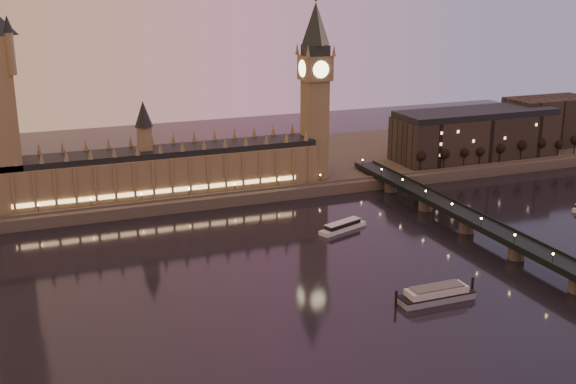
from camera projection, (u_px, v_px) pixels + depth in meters
name	position (u px, v px, depth m)	size (l,w,h in m)	color
ground	(311.00, 273.00, 307.76)	(700.00, 700.00, 0.00)	black
far_embankment	(253.00, 168.00, 464.56)	(560.00, 130.00, 6.00)	#423D35
palace_of_westminster	(157.00, 166.00, 395.40)	(180.00, 26.62, 52.00)	brown
big_ben	(315.00, 80.00, 416.27)	(17.68, 17.68, 104.00)	brown
westminster_bridge	(490.00, 234.00, 338.27)	(13.20, 260.00, 15.30)	black
city_block	(500.00, 130.00, 486.45)	(155.00, 45.00, 34.00)	black
bare_tree_0	(421.00, 157.00, 442.71)	(5.91, 5.91, 12.03)	black
bare_tree_1	(442.00, 155.00, 448.02)	(5.91, 5.91, 12.03)	black
bare_tree_2	(462.00, 153.00, 453.32)	(5.91, 5.91, 12.03)	black
bare_tree_3	(482.00, 151.00, 458.63)	(5.91, 5.91, 12.03)	black
bare_tree_4	(502.00, 149.00, 463.93)	(5.91, 5.91, 12.03)	black
bare_tree_5	(521.00, 147.00, 469.24)	(5.91, 5.91, 12.03)	black
bare_tree_6	(540.00, 145.00, 474.54)	(5.91, 5.91, 12.03)	black
bare_tree_7	(558.00, 143.00, 479.85)	(5.91, 5.91, 12.03)	black
bare_tree_8	(576.00, 141.00, 485.15)	(5.91, 5.91, 12.03)	black
cruise_boat_a	(343.00, 226.00, 359.16)	(28.37, 15.58, 4.48)	silver
moored_barge	(436.00, 294.00, 280.45)	(35.72, 8.68, 6.55)	gray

